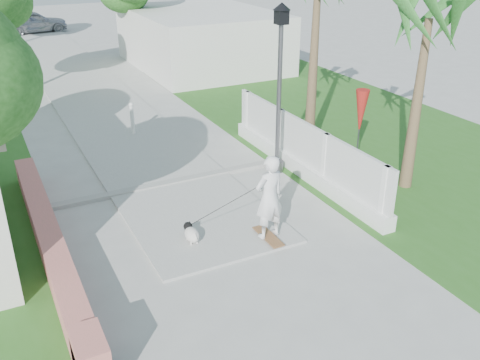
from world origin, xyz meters
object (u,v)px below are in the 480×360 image
street_lamp (279,85)px  patio_umbrella (361,113)px  dog (191,233)px  bollard (132,118)px  skateboarder (239,204)px  parked_car (32,22)px

street_lamp → patio_umbrella: bearing=-27.8°
patio_umbrella → dog: size_ratio=3.63×
bollard → skateboarder: (0.16, -7.26, 0.30)m
street_lamp → bollard: 5.56m
street_lamp → dog: bearing=-145.4°
skateboarder → dog: (-0.95, 0.36, -0.65)m
street_lamp → dog: 4.77m
skateboarder → parked_car: 28.32m
bollard → skateboarder: 7.27m
street_lamp → bollard: street_lamp is taller
parked_car → skateboarder: bearing=170.8°
skateboarder → dog: bearing=-28.3°
bollard → skateboarder: skateboarder is taller
dog → skateboarder: bearing=-20.6°
skateboarder → street_lamp: bearing=-140.0°
patio_umbrella → dog: (-5.39, -1.40, -1.45)m
skateboarder → bollard: bearing=-96.1°
patio_umbrella → dog: 5.75m
parked_car → bollard: bearing=170.6°
dog → bollard: bearing=83.8°
bollard → skateboarder: bearing=-88.7°
street_lamp → bollard: (-2.70, 4.50, -1.84)m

